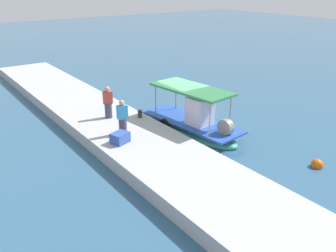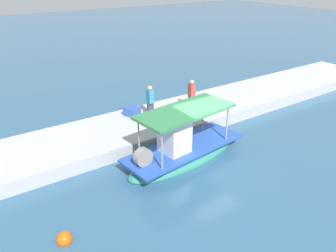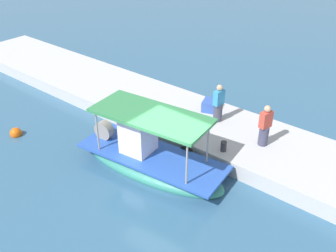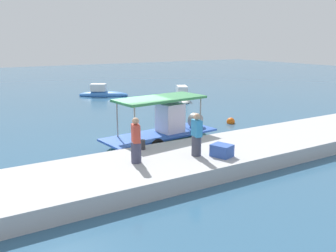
{
  "view_description": "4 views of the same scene",
  "coord_description": "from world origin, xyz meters",
  "px_view_note": "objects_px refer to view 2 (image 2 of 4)",
  "views": [
    {
      "loc": [
        15.12,
        -12.18,
        7.73
      ],
      "look_at": [
        1.38,
        -2.29,
        0.86
      ],
      "focal_mm": 39.11,
      "sensor_mm": 36.0,
      "label": 1
    },
    {
      "loc": [
        9.22,
        10.16,
        8.09
      ],
      "look_at": [
        1.07,
        -1.81,
        1.18
      ],
      "focal_mm": 35.79,
      "sensor_mm": 36.0,
      "label": 2
    },
    {
      "loc": [
        -7.04,
        8.45,
        9.16
      ],
      "look_at": [
        1.53,
        -2.14,
        1.0
      ],
      "focal_mm": 40.77,
      "sensor_mm": 36.0,
      "label": 3
    },
    {
      "loc": [
        -7.67,
        -15.68,
        5.21
      ],
      "look_at": [
        0.77,
        -1.72,
        1.3
      ],
      "focal_mm": 38.64,
      "sensor_mm": 36.0,
      "label": 4
    }
  ],
  "objects_px": {
    "fisherman_near_bollard": "(150,102)",
    "marker_buoy": "(64,239)",
    "main_fishing_boat": "(183,151)",
    "cargo_crate": "(132,111)",
    "fisherman_by_crate": "(191,96)",
    "mooring_bollard": "(193,118)"
  },
  "relations": [
    {
      "from": "fisherman_near_bollard",
      "to": "marker_buoy",
      "type": "height_order",
      "value": "fisherman_near_bollard"
    },
    {
      "from": "main_fishing_boat",
      "to": "cargo_crate",
      "type": "bearing_deg",
      "value": -87.63
    },
    {
      "from": "fisherman_near_bollard",
      "to": "fisherman_by_crate",
      "type": "relative_size",
      "value": 0.99
    },
    {
      "from": "main_fishing_boat",
      "to": "fisherman_near_bollard",
      "type": "xyz_separation_m",
      "value": [
        -0.63,
        -3.84,
        0.98
      ]
    },
    {
      "from": "mooring_bollard",
      "to": "fisherman_by_crate",
      "type": "bearing_deg",
      "value": -125.18
    },
    {
      "from": "fisherman_by_crate",
      "to": "mooring_bollard",
      "type": "distance_m",
      "value": 1.8
    },
    {
      "from": "cargo_crate",
      "to": "marker_buoy",
      "type": "distance_m",
      "value": 8.89
    },
    {
      "from": "main_fishing_boat",
      "to": "cargo_crate",
      "type": "xyz_separation_m",
      "value": [
        0.18,
        -4.45,
        0.44
      ]
    },
    {
      "from": "fisherman_near_bollard",
      "to": "marker_buoy",
      "type": "relative_size",
      "value": 3.3
    },
    {
      "from": "fisherman_near_bollard",
      "to": "main_fishing_boat",
      "type": "bearing_deg",
      "value": 80.62
    },
    {
      "from": "marker_buoy",
      "to": "mooring_bollard",
      "type": "bearing_deg",
      "value": -154.56
    },
    {
      "from": "main_fishing_boat",
      "to": "mooring_bollard",
      "type": "height_order",
      "value": "main_fishing_boat"
    },
    {
      "from": "main_fishing_boat",
      "to": "cargo_crate",
      "type": "height_order",
      "value": "main_fishing_boat"
    },
    {
      "from": "main_fishing_boat",
      "to": "mooring_bollard",
      "type": "distance_m",
      "value": 2.91
    },
    {
      "from": "marker_buoy",
      "to": "cargo_crate",
      "type": "bearing_deg",
      "value": -133.2
    },
    {
      "from": "main_fishing_boat",
      "to": "fisherman_by_crate",
      "type": "bearing_deg",
      "value": -132.59
    },
    {
      "from": "mooring_bollard",
      "to": "cargo_crate",
      "type": "distance_m",
      "value": 3.38
    },
    {
      "from": "fisherman_by_crate",
      "to": "cargo_crate",
      "type": "bearing_deg",
      "value": -18.49
    },
    {
      "from": "main_fishing_boat",
      "to": "marker_buoy",
      "type": "relative_size",
      "value": 12.15
    },
    {
      "from": "fisherman_near_bollard",
      "to": "mooring_bollard",
      "type": "bearing_deg",
      "value": 128.26
    },
    {
      "from": "main_fishing_boat",
      "to": "marker_buoy",
      "type": "height_order",
      "value": "main_fishing_boat"
    },
    {
      "from": "fisherman_by_crate",
      "to": "cargo_crate",
      "type": "height_order",
      "value": "fisherman_by_crate"
    }
  ]
}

